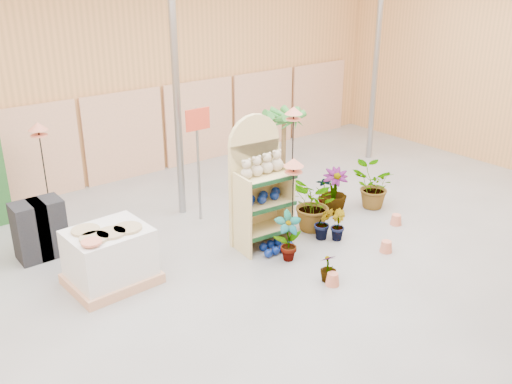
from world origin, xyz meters
TOP-DOWN VIEW (x-y plane):
  - room at (0.00, 0.91)m, footprint 15.20×12.10m
  - display_shelf at (0.37, 1.54)m, footprint 1.02×0.70m
  - teddy_bears at (0.40, 1.43)m, footprint 0.86×0.23m
  - gazing_balls_shelf at (0.37, 1.41)m, footprint 0.85×0.29m
  - gazing_balls_floor at (0.41, 1.09)m, footprint 0.63×0.39m
  - pallet_stack at (-2.27, 1.85)m, footprint 1.33×1.13m
  - charcoal_planters at (-2.82, 3.38)m, footprint 0.80×0.50m
  - offer_sign at (0.10, 2.98)m, footprint 0.50×0.08m
  - bird_table_front at (0.69, 0.99)m, footprint 0.34×0.34m
  - bird_table_right at (1.74, 2.19)m, footprint 0.34×0.34m
  - bird_table_back at (-2.29, 4.44)m, footprint 0.34×0.34m
  - palm at (2.36, 3.19)m, footprint 0.70×0.70m
  - potted_plant_0 at (0.36, 0.72)m, footprint 0.55×0.47m
  - potted_plant_1 at (1.39, 0.92)m, footprint 0.44×0.43m
  - potted_plant_2 at (1.49, 1.29)m, footprint 1.01×1.10m
  - potted_plant_3 at (2.35, 1.63)m, footprint 0.71×0.71m
  - potted_plant_4 at (2.44, 2.01)m, footprint 0.39×0.40m
  - potted_plant_6 at (1.60, 2.68)m, footprint 0.91×0.95m
  - potted_plant_7 at (0.42, -0.18)m, footprint 0.32×0.32m
  - potted_plant_9 at (1.57, 0.77)m, footprint 0.37×0.39m
  - potted_plant_10 at (3.13, 1.35)m, footprint 1.07×1.09m
  - potted_plant_11 at (1.32, 2.41)m, footprint 0.55×0.55m

SIDE VIEW (x-z plane):
  - gazing_balls_floor at x=0.41m, z-range 0.00..0.15m
  - potted_plant_7 at x=0.42m, z-range 0.00..0.47m
  - potted_plant_9 at x=1.57m, z-range 0.00..0.56m
  - potted_plant_1 at x=1.39m, z-range 0.00..0.63m
  - potted_plant_4 at x=2.44m, z-range 0.00..0.63m
  - potted_plant_11 at x=1.32m, z-range 0.00..0.69m
  - potted_plant_6 at x=1.60m, z-range 0.00..0.82m
  - potted_plant_0 at x=0.36m, z-range 0.00..0.88m
  - pallet_stack at x=-2.27m, z-range -0.02..0.93m
  - potted_plant_3 at x=2.35m, z-range 0.00..0.91m
  - potted_plant_10 at x=3.13m, z-range 0.00..0.92m
  - charcoal_planters at x=-2.82m, z-range 0.00..1.00m
  - potted_plant_2 at x=1.49m, z-range 0.00..1.04m
  - gazing_balls_shelf at x=0.37m, z-range 0.83..0.99m
  - display_shelf at x=0.37m, z-range -0.10..2.23m
  - teddy_bears at x=0.40m, z-range 1.29..1.65m
  - bird_table_front at x=0.69m, z-range 0.71..2.37m
  - offer_sign at x=0.10m, z-range 0.47..2.67m
  - palm at x=2.36m, z-range 0.68..2.56m
  - bird_table_back at x=-2.29m, z-range 0.87..2.90m
  - bird_table_right at x=1.74m, z-range 0.92..3.05m
  - room at x=0.00m, z-range -0.14..4.56m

